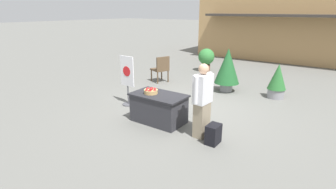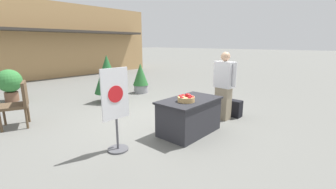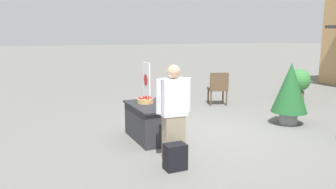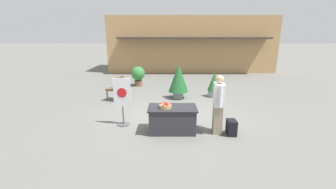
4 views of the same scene
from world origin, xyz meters
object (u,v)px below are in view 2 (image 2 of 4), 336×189
Objects in this scene: apple_basket at (186,98)px; poster_board at (116,108)px; patio_chair at (18,102)px; potted_plant_far_left at (10,83)px; display_table at (189,116)px; potted_plant_near_right at (107,76)px; person_visitor at (224,86)px; backpack at (235,108)px; potted_plant_near_left at (141,78)px.

poster_board is (-1.28, 0.51, -0.01)m from apple_basket.
apple_basket is at bearing 144.14° from patio_chair.
potted_plant_far_left is (0.51, 2.72, 0.04)m from patio_chair.
display_table is 3.77m from patio_chair.
potted_plant_near_right is at bearing -151.19° from patio_chair.
patio_chair is (-3.46, 3.14, -0.26)m from person_visitor.
potted_plant_far_left reaches higher than apple_basket.
potted_plant_far_left reaches higher than display_table.
person_visitor reaches higher than display_table.
apple_basket is at bearing -98.47° from potted_plant_near_right.
poster_board is at bearing -7.04° from person_visitor.
display_table is 1.31× the size of potted_plant_far_left.
backpack is at bearing 162.80° from person_visitor.
display_table is at bearing 16.10° from apple_basket.
display_table is 1.34m from person_visitor.
apple_basket is (-0.19, -0.06, 0.42)m from display_table.
potted_plant_near_left is (4.11, 0.59, 0.00)m from patio_chair.
potted_plant_far_left reaches higher than backpack.
patio_chair is at bearing -171.85° from potted_plant_near_left.
potted_plant_far_left is at bearing 118.85° from backpack.
person_visitor reaches higher than potted_plant_near_right.
person_visitor is 1.63× the size of patio_chair.
potted_plant_far_left is at bearing 149.28° from potted_plant_near_left.
poster_board is 1.32× the size of potted_plant_near_left.
apple_basket reaches higher than display_table.
display_table is 1.63m from backpack.
poster_board is at bearing -136.62° from potted_plant_near_left.
potted_plant_far_left reaches higher than patio_chair.
apple_basket is at bearing -119.47° from potted_plant_near_left.
potted_plant_near_left is at bearing -30.72° from potted_plant_far_left.
apple_basket is 1.38m from poster_board.
display_table is at bearing -117.49° from potted_plant_near_left.
apple_basket is 0.23× the size of potted_plant_near_right.
patio_chair is (-2.21, 3.05, 0.20)m from display_table.
apple_basket is 1.90m from backpack.
backpack is 0.41× the size of potted_plant_far_left.
person_visitor is at bearing -63.31° from potted_plant_far_left.
potted_plant_near_left is 1.06× the size of potted_plant_far_left.
display_table is at bearing 147.08° from patio_chair.
display_table is 3.44m from potted_plant_near_right.
person_visitor is 3.88× the size of backpack.
person_visitor is (1.25, -0.10, 0.47)m from display_table.
poster_board is 4.64m from potted_plant_near_left.
potted_plant_near_left is 4.18m from potted_plant_far_left.
potted_plant_near_right reaches higher than poster_board.
patio_chair is at bearing 123.05° from apple_basket.
display_table is 0.47m from apple_basket.
potted_plant_near_right is (1.79, 2.94, 0.07)m from poster_board.
potted_plant_near_right is 1.35× the size of potted_plant_near_left.
person_visitor reaches higher than backpack.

